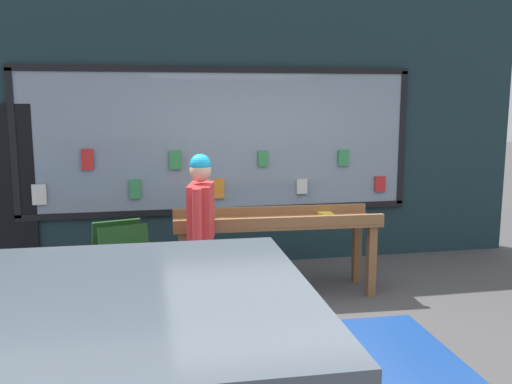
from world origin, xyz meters
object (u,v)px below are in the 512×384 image
Objects in this scene: display_table_main at (276,228)px; sandwich_board_sign at (121,267)px; person_browsing at (201,224)px; small_dog at (165,297)px.

sandwich_board_sign is at bearing -171.60° from display_table_main.
person_browsing is at bearing -35.35° from sandwich_board_sign.
small_dog is (-1.25, -0.66, -0.47)m from display_table_main.
small_dog is 0.62m from sandwich_board_sign.
display_table_main reaches higher than small_dog.
display_table_main is 1.71m from sandwich_board_sign.
person_browsing reaches higher than small_dog.
display_table_main is at bearing -45.45° from person_browsing.
sandwich_board_sign is (-0.42, 0.41, 0.20)m from small_dog.
person_browsing is 0.97m from sandwich_board_sign.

